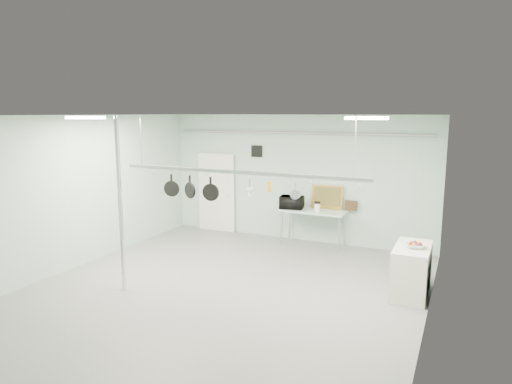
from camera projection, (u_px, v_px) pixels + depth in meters
The scene contains 25 objects.
floor at pixel (220, 293), 8.31m from camera, with size 8.00×8.00×0.00m, color gray.
ceiling at pixel (218, 116), 7.76m from camera, with size 7.00×8.00×0.02m, color silver.
back_wall at pixel (296, 178), 11.60m from camera, with size 7.00×0.02×3.20m, color #A3C4B3.
right_wall at pixel (430, 228), 6.59m from camera, with size 0.02×8.00×3.20m, color #A3C4B3.
door at pixel (217, 193), 12.60m from camera, with size 1.10×0.10×2.20m, color silver.
wall_vent at pixel (257, 151), 11.93m from camera, with size 0.30×0.04×0.30m, color black.
conduit_pipe at pixel (296, 133), 11.32m from camera, with size 0.07×0.07×6.60m, color gray.
chrome_pole at pixel (120, 205), 8.20m from camera, with size 0.08×0.08×3.20m, color silver.
prep_table at pixel (313, 213), 11.14m from camera, with size 1.60×0.70×0.91m.
side_cabinet at pixel (411, 271), 8.18m from camera, with size 0.60×1.20×0.90m, color beige.
pot_rack at pixel (237, 170), 8.11m from camera, with size 4.80×0.06×1.00m.
light_panel_left at pixel (85, 118), 7.96m from camera, with size 0.65×0.30×0.05m, color white.
light_panel_right at pixel (367, 118), 7.31m from camera, with size 0.65×0.30×0.05m, color white.
microwave at pixel (292, 202), 11.25m from camera, with size 0.56×0.38×0.31m, color black.
coffee_canister at pixel (317, 207), 10.94m from camera, with size 0.14×0.14×0.20m, color silver.
painting_large at pixel (327, 197), 11.24m from camera, with size 0.78×0.05×0.58m, color gold.
painting_small at pixel (351, 206), 11.02m from camera, with size 0.30×0.04×0.25m, color #362613.
fruit_bowl at pixel (415, 246), 8.01m from camera, with size 0.34×0.34×0.08m, color silver.
skillet_left at pixel (171, 185), 8.76m from camera, with size 0.31×0.06×0.42m, color black, non-canonical shape.
skillet_mid at pixel (190, 187), 8.59m from camera, with size 0.31×0.06×0.44m, color black, non-canonical shape.
skillet_right at pixel (211, 188), 8.40m from camera, with size 0.32×0.06×0.43m, color black, non-canonical shape.
whisk at pixel (250, 188), 8.06m from camera, with size 0.15×0.15×0.33m, color #A4A3A8, non-canonical shape.
grater at pixel (269, 187), 7.89m from camera, with size 0.08×0.02×0.21m, color yellow, non-canonical shape.
saucepan at pixel (296, 191), 7.70m from camera, with size 0.16×0.09×0.28m, color #ADACB0, non-canonical shape.
fruit_cluster at pixel (416, 243), 8.00m from camera, with size 0.24×0.24×0.09m, color maroon, non-canonical shape.
Camera 1 is at (3.90, -6.86, 3.24)m, focal length 32.00 mm.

